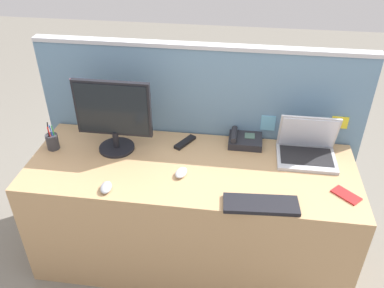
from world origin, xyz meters
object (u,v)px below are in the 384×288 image
laptop (307,147)px  pen_cup (52,141)px  desktop_monitor (113,114)px  keyboard_main (261,204)px  computer_mouse_right_hand (181,173)px  tv_remote (185,142)px  computer_mouse_left_hand (106,187)px  desk_phone (244,140)px  cell_phone_red_case (346,195)px

laptop → pen_cup: (-1.53, -0.13, -0.01)m
desktop_monitor → keyboard_main: size_ratio=1.19×
computer_mouse_right_hand → tv_remote: (-0.03, 0.32, -0.01)m
laptop → computer_mouse_right_hand: laptop is taller
keyboard_main → computer_mouse_left_hand: (-0.82, 0.02, 0.01)m
desk_phone → computer_mouse_right_hand: desk_phone is taller
desktop_monitor → tv_remote: size_ratio=2.67×
laptop → keyboard_main: (-0.27, -0.48, -0.05)m
tv_remote → keyboard_main: bearing=-17.8°
desktop_monitor → tv_remote: desktop_monitor is taller
tv_remote → computer_mouse_right_hand: bearing=-55.3°
desktop_monitor → laptop: (1.14, 0.07, -0.18)m
desktop_monitor → pen_cup: 0.43m
desk_phone → keyboard_main: desk_phone is taller
computer_mouse_left_hand → keyboard_main: bearing=-8.3°
pen_cup → desk_phone: bearing=10.5°
computer_mouse_left_hand → cell_phone_red_case: size_ratio=0.68×
desktop_monitor → laptop: desktop_monitor is taller
desk_phone → pen_cup: bearing=-169.5°
desktop_monitor → tv_remote: (0.41, 0.11, -0.23)m
cell_phone_red_case → tv_remote: (-0.91, 0.37, 0.01)m
pen_cup → tv_remote: 0.81m
desk_phone → tv_remote: size_ratio=1.21×
laptop → computer_mouse_right_hand: size_ratio=3.41×
desktop_monitor → computer_mouse_left_hand: bearing=-81.8°
tv_remote → laptop: bearing=27.3°
cell_phone_red_case → pen_cup: bearing=126.5°
cell_phone_red_case → tv_remote: bearing=111.3°
computer_mouse_left_hand → desktop_monitor: bearing=91.0°
desktop_monitor → pen_cup: bearing=-171.5°
desktop_monitor → computer_mouse_right_hand: (0.43, -0.21, -0.23)m
computer_mouse_right_hand → cell_phone_red_case: size_ratio=0.68×
computer_mouse_right_hand → tv_remote: size_ratio=0.59×
desktop_monitor → keyboard_main: desktop_monitor is taller
laptop → computer_mouse_right_hand: 0.76m
laptop → keyboard_main: 0.55m
laptop → computer_mouse_left_hand: laptop is taller
desktop_monitor → desk_phone: 0.82m
desk_phone → pen_cup: pen_cup is taller
laptop → keyboard_main: size_ratio=0.89×
pen_cup → cell_phone_red_case: 1.72m
desktop_monitor → computer_mouse_right_hand: 0.53m
laptop → cell_phone_red_case: laptop is taller
desktop_monitor → tv_remote: bearing=14.6°
cell_phone_red_case → desktop_monitor: bearing=122.0°
cell_phone_red_case → keyboard_main: bearing=151.2°
desktop_monitor → desk_phone: desktop_monitor is taller
keyboard_main → cell_phone_red_case: (0.44, 0.14, -0.01)m
keyboard_main → desktop_monitor: bearing=150.8°
keyboard_main → desk_phone: bearing=96.2°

